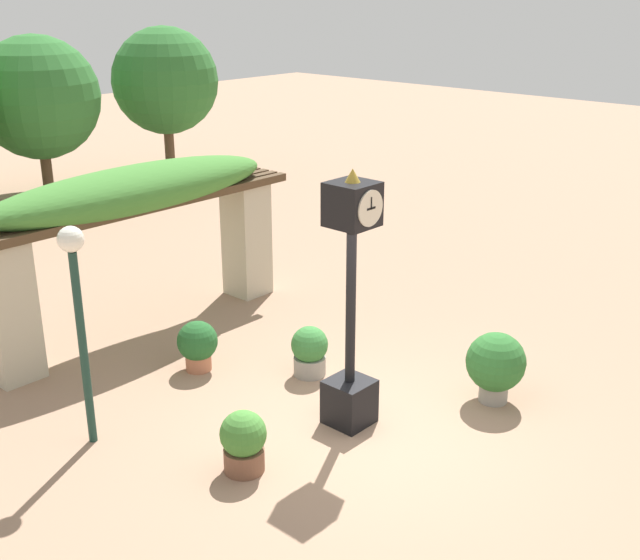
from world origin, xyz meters
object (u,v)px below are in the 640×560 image
at_px(pedestal_clock, 351,310).
at_px(potted_plant_near_left, 496,364).
at_px(potted_plant_near_right, 310,350).
at_px(lamp_post, 77,294).
at_px(potted_plant_far_left, 198,344).
at_px(potted_plant_far_right, 243,441).

relative_size(pedestal_clock, potted_plant_near_left, 3.38).
height_order(potted_plant_near_right, lamp_post, lamp_post).
height_order(potted_plant_near_left, potted_plant_far_left, potted_plant_near_left).
bearing_deg(lamp_post, potted_plant_far_left, 14.39).
bearing_deg(potted_plant_far_left, lamp_post, -165.61).
bearing_deg(pedestal_clock, potted_plant_near_left, -31.82).
height_order(potted_plant_far_left, lamp_post, lamp_post).
bearing_deg(potted_plant_far_left, pedestal_clock, -82.55).
xyz_separation_m(potted_plant_near_left, lamp_post, (-4.15, 3.08, 1.38)).
bearing_deg(potted_plant_far_left, potted_plant_near_left, -60.53).
relative_size(potted_plant_far_left, lamp_post, 0.27).
bearing_deg(lamp_post, potted_plant_far_right, -66.02).
distance_m(potted_plant_near_left, potted_plant_near_right, 2.57).
bearing_deg(potted_plant_near_right, pedestal_clock, -116.28).
bearing_deg(lamp_post, potted_plant_near_right, -13.80).
distance_m(potted_plant_near_right, lamp_post, 3.51).
xyz_separation_m(potted_plant_near_left, potted_plant_near_right, (-1.09, 2.33, -0.16)).
relative_size(potted_plant_far_right, lamp_post, 0.27).
xyz_separation_m(potted_plant_near_left, potted_plant_far_right, (-3.33, 1.25, -0.16)).
distance_m(potted_plant_far_left, lamp_post, 2.65).
bearing_deg(pedestal_clock, lamp_post, 140.35).
height_order(pedestal_clock, lamp_post, pedestal_clock).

